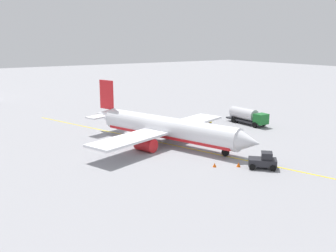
{
  "coord_description": "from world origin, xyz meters",
  "views": [
    {
      "loc": [
        49.18,
        -33.37,
        16.36
      ],
      "look_at": [
        0.0,
        0.0,
        3.0
      ],
      "focal_mm": 40.66,
      "sensor_mm": 36.0,
      "label": 1
    }
  ],
  "objects_px": {
    "refueling_worker": "(210,123)",
    "safety_cone_nose": "(239,165)",
    "airplane": "(165,128)",
    "fuel_tanker": "(247,116)",
    "pushback_tug": "(263,161)",
    "safety_cone_wingtip": "(215,165)"
  },
  "relations": [
    {
      "from": "airplane",
      "to": "refueling_worker",
      "type": "distance_m",
      "value": 15.21
    },
    {
      "from": "pushback_tug",
      "to": "safety_cone_wingtip",
      "type": "height_order",
      "value": "pushback_tug"
    },
    {
      "from": "airplane",
      "to": "refueling_worker",
      "type": "bearing_deg",
      "value": 111.06
    },
    {
      "from": "refueling_worker",
      "to": "pushback_tug",
      "type": "bearing_deg",
      "value": -24.29
    },
    {
      "from": "refueling_worker",
      "to": "fuel_tanker",
      "type": "bearing_deg",
      "value": 73.04
    },
    {
      "from": "airplane",
      "to": "fuel_tanker",
      "type": "height_order",
      "value": "airplane"
    },
    {
      "from": "pushback_tug",
      "to": "refueling_worker",
      "type": "height_order",
      "value": "pushback_tug"
    },
    {
      "from": "pushback_tug",
      "to": "airplane",
      "type": "bearing_deg",
      "value": -167.68
    },
    {
      "from": "airplane",
      "to": "safety_cone_wingtip",
      "type": "bearing_deg",
      "value": -4.92
    },
    {
      "from": "fuel_tanker",
      "to": "safety_cone_wingtip",
      "type": "height_order",
      "value": "fuel_tanker"
    },
    {
      "from": "pushback_tug",
      "to": "safety_cone_wingtip",
      "type": "distance_m",
      "value": 6.37
    },
    {
      "from": "fuel_tanker",
      "to": "safety_cone_wingtip",
      "type": "relative_size",
      "value": 16.64
    },
    {
      "from": "pushback_tug",
      "to": "refueling_worker",
      "type": "xyz_separation_m",
      "value": [
        -22.82,
        10.3,
        -0.19
      ]
    },
    {
      "from": "safety_cone_nose",
      "to": "pushback_tug",
      "type": "bearing_deg",
      "value": 45.86
    },
    {
      "from": "airplane",
      "to": "refueling_worker",
      "type": "xyz_separation_m",
      "value": [
        -5.43,
        14.1,
        -1.73
      ]
    },
    {
      "from": "fuel_tanker",
      "to": "airplane",
      "type": "bearing_deg",
      "value": -81.95
    },
    {
      "from": "refueling_worker",
      "to": "safety_cone_wingtip",
      "type": "distance_m",
      "value": 24.28
    },
    {
      "from": "fuel_tanker",
      "to": "pushback_tug",
      "type": "distance_m",
      "value": 27.27
    },
    {
      "from": "airplane",
      "to": "fuel_tanker",
      "type": "xyz_separation_m",
      "value": [
        -3.08,
        21.8,
        -0.84
      ]
    },
    {
      "from": "safety_cone_nose",
      "to": "airplane",
      "type": "bearing_deg",
      "value": -174.25
    },
    {
      "from": "refueling_worker",
      "to": "safety_cone_nose",
      "type": "relative_size",
      "value": 2.72
    },
    {
      "from": "fuel_tanker",
      "to": "pushback_tug",
      "type": "relative_size",
      "value": 2.34
    }
  ]
}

